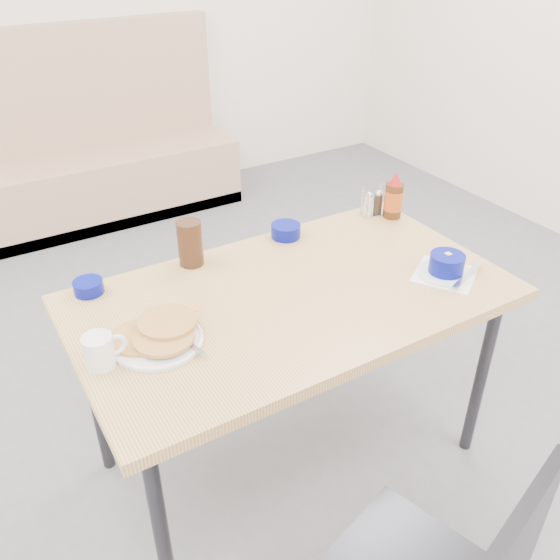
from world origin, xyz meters
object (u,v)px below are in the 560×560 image
pancake_plate (157,336)px  coffee_mug (100,350)px  grits_setting (447,267)px  syrup_bottle (394,198)px  butter_bowl (286,231)px  condiment_caddy (373,205)px  dining_table (292,308)px  booth_bench (91,166)px  creamer_bowl (88,287)px  amber_tumbler (190,243)px

pancake_plate → coffee_mug: bearing=-174.3°
grits_setting → syrup_bottle: syrup_bottle is taller
butter_bowl → condiment_caddy: size_ratio=0.94×
dining_table → booth_bench: bearing=90.0°
condiment_caddy → creamer_bowl: bearing=-173.0°
condiment_caddy → syrup_bottle: syrup_bottle is taller
dining_table → pancake_plate: size_ratio=5.26×
syrup_bottle → grits_setting: bearing=-107.5°
dining_table → grits_setting: bearing=-19.4°
grits_setting → amber_tumbler: size_ratio=1.75×
coffee_mug → syrup_bottle: 1.31m
grits_setting → condiment_caddy: 0.51m
amber_tumbler → butter_bowl: bearing=0.0°
dining_table → grits_setting: 0.54m
creamer_bowl → butter_bowl: butter_bowl is taller
dining_table → coffee_mug: bearing=-177.0°
pancake_plate → creamer_bowl: size_ratio=2.79×
dining_table → syrup_bottle: 0.71m
dining_table → grits_setting: grits_setting is taller
butter_bowl → condiment_caddy: condiment_caddy is taller
coffee_mug → butter_bowl: coffee_mug is taller
pancake_plate → amber_tumbler: 0.45m
booth_bench → creamer_bowl: booth_bench is taller
syrup_bottle → condiment_caddy: bearing=132.1°
booth_bench → amber_tumbler: size_ratio=11.77×
pancake_plate → coffee_mug: 0.17m
coffee_mug → creamer_bowl: 0.38m
dining_table → amber_tumbler: size_ratio=8.67×
pancake_plate → condiment_caddy: size_ratio=2.26×
butter_bowl → syrup_bottle: syrup_bottle is taller
grits_setting → syrup_bottle: bearing=72.5°
pancake_plate → butter_bowl: butter_bowl is taller
grits_setting → syrup_bottle: size_ratio=1.51×
amber_tumbler → booth_bench: bearing=84.7°
amber_tumbler → condiment_caddy: bearing=-1.1°
grits_setting → butter_bowl: size_ratio=2.55×
grits_setting → creamer_bowl: size_ratio=2.96×
coffee_mug → grits_setting: (1.13, -0.14, -0.01)m
condiment_caddy → grits_setting: bearing=-92.0°
booth_bench → dining_table: 2.56m
coffee_mug → butter_bowl: 0.90m
booth_bench → condiment_caddy: 2.33m
pancake_plate → condiment_caddy: condiment_caddy is taller
creamer_bowl → amber_tumbler: 0.36m
booth_bench → condiment_caddy: bearing=-75.1°
creamer_bowl → syrup_bottle: bearing=-3.5°
booth_bench → pancake_plate: (-0.47, -2.55, 0.43)m
pancake_plate → amber_tumbler: amber_tumbler is taller
creamer_bowl → butter_bowl: 0.75m
pancake_plate → butter_bowl: (0.65, 0.36, 0.01)m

